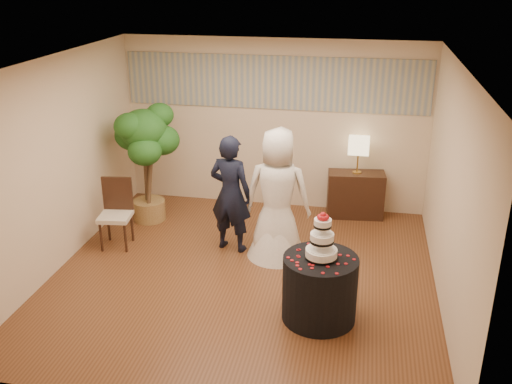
% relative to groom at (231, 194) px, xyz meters
% --- Properties ---
extents(floor, '(5.00, 5.00, 0.00)m').
position_rel_groom_xyz_m(floor, '(0.33, -0.74, -0.85)').
color(floor, brown).
rests_on(floor, ground).
extents(ceiling, '(5.00, 5.00, 0.00)m').
position_rel_groom_xyz_m(ceiling, '(0.33, -0.74, 1.95)').
color(ceiling, white).
rests_on(ceiling, wall_back).
extents(wall_back, '(5.00, 0.06, 2.80)m').
position_rel_groom_xyz_m(wall_back, '(0.33, 1.76, 0.55)').
color(wall_back, beige).
rests_on(wall_back, ground).
extents(wall_front, '(5.00, 0.06, 2.80)m').
position_rel_groom_xyz_m(wall_front, '(0.33, -3.24, 0.55)').
color(wall_front, beige).
rests_on(wall_front, ground).
extents(wall_left, '(0.06, 5.00, 2.80)m').
position_rel_groom_xyz_m(wall_left, '(-2.17, -0.74, 0.55)').
color(wall_left, beige).
rests_on(wall_left, ground).
extents(wall_right, '(0.06, 5.00, 2.80)m').
position_rel_groom_xyz_m(wall_right, '(2.83, -0.74, 0.55)').
color(wall_right, beige).
rests_on(wall_right, ground).
extents(mural_border, '(4.90, 0.02, 0.85)m').
position_rel_groom_xyz_m(mural_border, '(0.33, 1.74, 1.25)').
color(mural_border, gray).
rests_on(mural_border, wall_back).
extents(groom, '(0.70, 0.54, 1.71)m').
position_rel_groom_xyz_m(groom, '(0.00, 0.00, 0.00)').
color(groom, black).
rests_on(groom, floor).
extents(bride, '(0.95, 0.88, 1.86)m').
position_rel_groom_xyz_m(bride, '(0.68, -0.08, 0.08)').
color(bride, white).
rests_on(bride, floor).
extents(cake_table, '(1.05, 1.05, 0.79)m').
position_rel_groom_xyz_m(cake_table, '(1.40, -1.52, -0.46)').
color(cake_table, black).
rests_on(cake_table, floor).
extents(wedding_cake, '(0.37, 0.37, 0.57)m').
position_rel_groom_xyz_m(wedding_cake, '(1.40, -1.52, 0.22)').
color(wedding_cake, white).
rests_on(wedding_cake, cake_table).
extents(console, '(0.94, 0.49, 0.75)m').
position_rel_groom_xyz_m(console, '(1.72, 1.50, -0.48)').
color(console, black).
rests_on(console, floor).
extents(table_lamp, '(0.32, 0.32, 0.58)m').
position_rel_groom_xyz_m(table_lamp, '(1.72, 1.50, 0.19)').
color(table_lamp, '#D0BC89').
rests_on(table_lamp, console).
extents(ficus_tree, '(1.17, 1.17, 1.92)m').
position_rel_groom_xyz_m(ficus_tree, '(-1.53, 0.73, 0.11)').
color(ficus_tree, '#21591C').
rests_on(ficus_tree, floor).
extents(side_chair, '(0.52, 0.53, 1.01)m').
position_rel_groom_xyz_m(side_chair, '(-1.66, -0.25, -0.35)').
color(side_chair, black).
rests_on(side_chair, floor).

